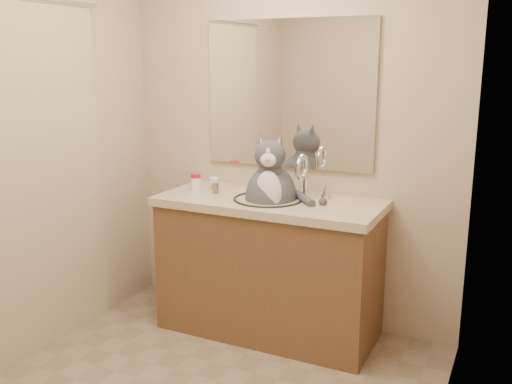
% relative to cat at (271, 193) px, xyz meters
% --- Properties ---
extents(room, '(2.22, 2.52, 2.42)m').
position_rel_cat_xyz_m(room, '(-0.01, -0.96, 0.31)').
color(room, gray).
rests_on(room, ground).
extents(vanity, '(1.34, 0.59, 1.12)m').
position_rel_cat_xyz_m(vanity, '(-0.01, 0.00, -0.44)').
color(vanity, brown).
rests_on(vanity, ground).
extents(mirror, '(1.10, 0.02, 0.90)m').
position_rel_cat_xyz_m(mirror, '(-0.01, 0.27, 0.56)').
color(mirror, white).
rests_on(mirror, room).
extents(shower_curtain, '(0.02, 1.30, 1.93)m').
position_rel_cat_xyz_m(shower_curtain, '(-1.06, -0.86, 0.15)').
color(shower_curtain, beige).
rests_on(shower_curtain, ground).
extents(cat, '(0.50, 0.41, 0.61)m').
position_rel_cat_xyz_m(cat, '(0.00, 0.00, 0.00)').
color(cat, '#434348').
rests_on(cat, vanity).
extents(pill_bottle_redcap, '(0.07, 0.07, 0.11)m').
position_rel_cat_xyz_m(pill_bottle_redcap, '(-0.52, 0.01, 0.02)').
color(pill_bottle_redcap, white).
rests_on(pill_bottle_redcap, vanity).
extents(pill_bottle_orange, '(0.06, 0.06, 0.09)m').
position_rel_cat_xyz_m(pill_bottle_orange, '(-0.39, 0.01, 0.01)').
color(pill_bottle_orange, white).
rests_on(pill_bottle_orange, vanity).
extents(grey_canister, '(0.04, 0.04, 0.07)m').
position_rel_cat_xyz_m(grey_canister, '(-0.37, -0.01, -0.00)').
color(grey_canister, slate).
rests_on(grey_canister, vanity).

